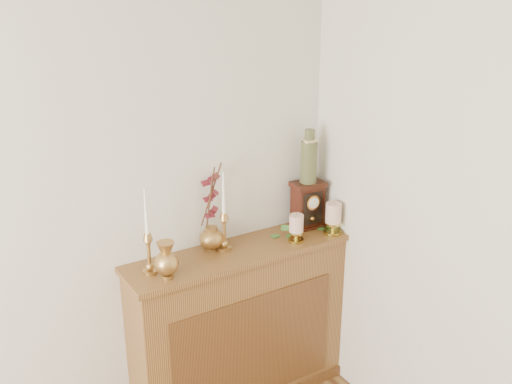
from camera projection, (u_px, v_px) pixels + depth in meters
console_shelf at (240, 330)px, 3.29m from camera, size 1.24×0.34×0.93m
candlestick_left at (148, 247)px, 2.83m from camera, size 0.07×0.07×0.43m
candlestick_center at (224, 225)px, 3.06m from camera, size 0.07×0.07×0.43m
bud_vase at (166, 261)px, 2.80m from camera, size 0.12×0.12×0.19m
ginger_jar at (211, 209)px, 3.08m from camera, size 0.20×0.21×0.48m
pillar_candle_left at (296, 227)px, 3.18m from camera, size 0.08×0.08×0.16m
pillar_candle_right at (333, 217)px, 3.27m from camera, size 0.10×0.10×0.19m
ivy_garland at (315, 227)px, 3.35m from camera, size 0.43×0.17×0.08m
mantel_clock at (308, 205)px, 3.34m from camera, size 0.18×0.13×0.27m
ceramic_vase at (309, 159)px, 3.25m from camera, size 0.09×0.09×0.30m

